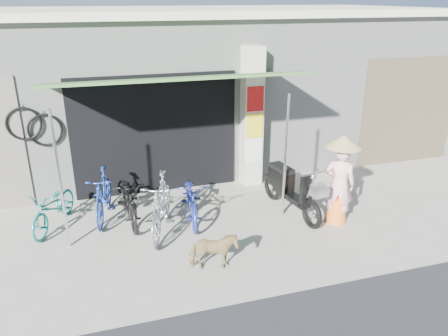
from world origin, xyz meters
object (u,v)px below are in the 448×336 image
object	(u,v)px
bike_teal	(54,207)
bike_silver	(161,205)
nun	(340,180)
bike_navy	(192,198)
bike_blue	(103,195)
street_dog	(213,252)
moped	(290,189)
bike_black	(129,198)

from	to	relation	value
bike_teal	bike_silver	bearing A→B (deg)	1.35
bike_silver	nun	bearing A→B (deg)	8.64
bike_teal	bike_navy	xyz separation A→B (m)	(2.45, -0.41, 0.03)
bike_teal	bike_blue	distance (m)	0.88
street_dog	nun	size ratio (longest dim) A/B	0.44
nun	bike_silver	bearing A→B (deg)	27.89
nun	bike_blue	bearing A→B (deg)	19.08
bike_blue	moped	bearing A→B (deg)	-1.45
street_dog	moped	world-z (taller)	moped
nun	bike_navy	bearing A→B (deg)	18.54
bike_black	nun	world-z (taller)	nun
bike_blue	bike_silver	bearing A→B (deg)	-30.39
bike_blue	street_dog	size ratio (longest dim) A/B	2.10
bike_navy	moped	bearing A→B (deg)	-0.41
street_dog	moped	xyz separation A→B (m)	(1.93, 1.45, 0.17)
bike_silver	street_dog	bearing A→B (deg)	-49.25
moped	nun	distance (m)	0.98
bike_teal	bike_black	xyz separation A→B (m)	(1.33, -0.11, 0.05)
bike_black	bike_silver	world-z (taller)	bike_silver
bike_teal	bike_blue	bearing A→B (deg)	29.92
bike_navy	bike_black	bearing A→B (deg)	172.72
bike_teal	nun	bearing A→B (deg)	8.94
bike_teal	nun	size ratio (longest dim) A/B	0.89
street_dog	bike_silver	bearing A→B (deg)	32.71
bike_blue	street_dog	xyz separation A→B (m)	(1.51, -2.22, -0.16)
bike_teal	bike_black	distance (m)	1.33
bike_silver	bike_blue	bearing A→B (deg)	157.01
bike_black	bike_navy	bearing A→B (deg)	-17.46
street_dog	bike_black	bearing A→B (deg)	38.32
bike_blue	bike_silver	distance (m)	1.27
bike_silver	moped	world-z (taller)	moped
bike_teal	bike_navy	world-z (taller)	bike_navy
bike_silver	street_dog	distance (m)	1.51
bike_navy	moped	xyz separation A→B (m)	(1.87, -0.26, 0.06)
street_dog	nun	distance (m)	2.78
bike_teal	bike_black	world-z (taller)	bike_black
bike_silver	moped	bearing A→B (deg)	20.21
bike_blue	bike_navy	bearing A→B (deg)	-6.70
bike_teal	street_dog	bearing A→B (deg)	-18.12
bike_black	bike_silver	bearing A→B (deg)	-54.38
bike_black	street_dog	bearing A→B (deg)	-64.81
bike_teal	bike_navy	bearing A→B (deg)	14.02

